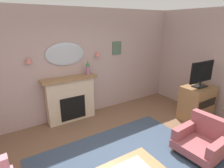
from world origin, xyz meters
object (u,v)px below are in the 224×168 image
at_px(wall_mirror, 65,54).
at_px(armchair_beside_couch, 203,139).
at_px(wall_sconce_left, 28,60).
at_px(tv_cabinet, 196,103).
at_px(wall_sconce_right, 98,53).
at_px(mantel_vase_right, 88,67).
at_px(tv_flatscreen, 202,74).
at_px(framed_picture, 117,48).
at_px(fireplace, 71,99).

xyz_separation_m(wall_mirror, armchair_beside_couch, (1.69, -2.74, -1.40)).
xyz_separation_m(wall_sconce_left, tv_cabinet, (3.63, -1.78, -1.21)).
relative_size(wall_mirror, tv_cabinet, 1.07).
bearing_deg(wall_sconce_right, mantel_vase_right, -161.08).
relative_size(wall_sconce_left, tv_cabinet, 0.16).
bearing_deg(tv_flatscreen, mantel_vase_right, 143.63).
xyz_separation_m(framed_picture, tv_flatscreen, (1.28, -1.86, -0.50)).
bearing_deg(wall_mirror, mantel_vase_right, -18.78).
bearing_deg(wall_mirror, tv_flatscreen, -33.63).
height_order(wall_sconce_left, armchair_beside_couch, wall_sconce_left).
relative_size(fireplace, wall_mirror, 1.42).
bearing_deg(tv_flatscreen, tv_cabinet, 90.00).
bearing_deg(wall_sconce_left, wall_mirror, 3.37).
bearing_deg(fireplace, mantel_vase_right, -3.24).
relative_size(wall_mirror, wall_sconce_left, 6.86).
distance_m(mantel_vase_right, wall_mirror, 0.64).
height_order(mantel_vase_right, tv_cabinet, mantel_vase_right).
xyz_separation_m(wall_sconce_left, armchair_beside_couch, (2.54, -2.69, -1.35)).
distance_m(tv_cabinet, tv_flatscreen, 0.80).
bearing_deg(tv_cabinet, mantel_vase_right, 143.97).
relative_size(wall_mirror, framed_picture, 2.67).
relative_size(framed_picture, tv_flatscreen, 0.43).
height_order(fireplace, wall_sconce_left, wall_sconce_left).
distance_m(fireplace, wall_sconce_right, 1.38).
distance_m(wall_mirror, wall_sconce_right, 0.85).
distance_m(fireplace, framed_picture, 1.91).
height_order(tv_cabinet, tv_flatscreen, tv_flatscreen).
xyz_separation_m(fireplace, tv_cabinet, (2.78, -1.69, -0.12)).
bearing_deg(framed_picture, armchair_beside_couch, -86.11).
bearing_deg(fireplace, wall_sconce_left, 173.84).
xyz_separation_m(wall_sconce_right, tv_flatscreen, (1.93, -1.80, -0.41)).
relative_size(mantel_vase_right, armchair_beside_couch, 0.43).
bearing_deg(wall_sconce_right, framed_picture, 5.27).
distance_m(wall_mirror, tv_cabinet, 3.56).
height_order(wall_mirror, wall_sconce_right, wall_mirror).
height_order(framed_picture, tv_cabinet, framed_picture).
xyz_separation_m(fireplace, wall_mirror, (-0.00, 0.14, 1.14)).
bearing_deg(armchair_beside_couch, tv_cabinet, 39.99).
height_order(wall_sconce_right, tv_cabinet, wall_sconce_right).
distance_m(wall_sconce_left, tv_flatscreen, 4.07).
bearing_deg(tv_cabinet, armchair_beside_couch, -140.01).
bearing_deg(tv_cabinet, wall_sconce_right, 137.34).
height_order(wall_sconce_left, framed_picture, framed_picture).
xyz_separation_m(mantel_vase_right, tv_cabinet, (2.28, -1.66, -0.90)).
bearing_deg(fireplace, framed_picture, 5.77).
bearing_deg(framed_picture, tv_cabinet, -55.15).
xyz_separation_m(wall_sconce_right, framed_picture, (0.65, 0.06, 0.09)).
bearing_deg(mantel_vase_right, wall_sconce_left, 174.92).
height_order(fireplace, framed_picture, framed_picture).
relative_size(mantel_vase_right, wall_sconce_left, 2.70).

